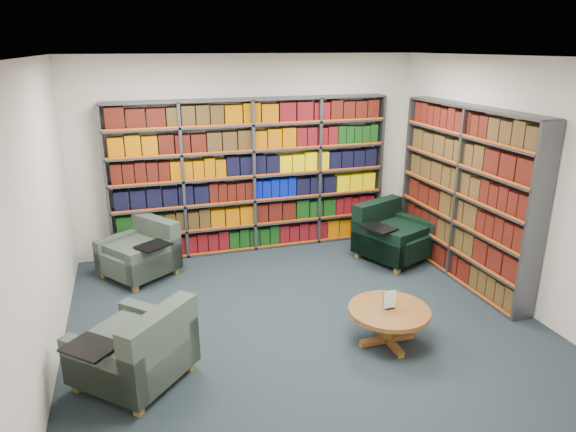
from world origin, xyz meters
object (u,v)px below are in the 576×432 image
object	(u,v)px
chair_teal_left	(144,253)
coffee_table	(389,316)
chair_green_right	(390,236)
chair_teal_front	(140,353)

from	to	relation	value
chair_teal_left	coffee_table	xyz separation A→B (m)	(2.30, -2.47, 0.02)
chair_green_right	chair_teal_front	world-z (taller)	chair_green_right
chair_teal_left	chair_green_right	xyz separation A→B (m)	(3.38, -0.45, 0.02)
chair_teal_front	coffee_table	world-z (taller)	chair_teal_front
chair_green_right	chair_teal_front	bearing A→B (deg)	-150.85
chair_green_right	coffee_table	distance (m)	2.29
coffee_table	chair_teal_left	bearing A→B (deg)	133.02
chair_teal_left	chair_teal_front	xyz separation A→B (m)	(-0.13, -2.41, 0.02)
coffee_table	chair_green_right	bearing A→B (deg)	61.87
chair_green_right	chair_teal_front	size ratio (longest dim) A/B	0.97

